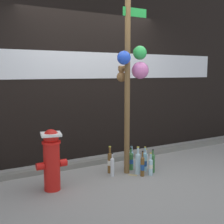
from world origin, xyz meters
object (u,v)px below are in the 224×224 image
memorial_post (131,52)px  fire_hydrant (52,158)px  bottle_0 (142,166)px  bottle_9 (131,161)px  bottle_7 (151,166)px  bottle_5 (112,166)px  bottle_1 (138,162)px  bottle_6 (145,161)px  bottle_4 (131,158)px  bottle_2 (146,160)px  bottle_3 (153,163)px  bottle_8 (110,162)px

memorial_post → fire_hydrant: memorial_post is taller
bottle_0 → bottle_9: bottle_0 is taller
bottle_0 → bottle_7: (0.13, -0.02, -0.01)m
fire_hydrant → memorial_post: bearing=2.4°
fire_hydrant → bottle_5: (0.91, 0.05, -0.27)m
bottle_1 → bottle_7: 0.19m
memorial_post → bottle_1: (0.07, -0.10, -1.61)m
bottle_6 → bottle_1: bearing=-162.3°
memorial_post → bottle_0: memorial_post is taller
fire_hydrant → bottle_1: fire_hydrant is taller
fire_hydrant → bottle_7: bearing=-7.4°
bottle_4 → bottle_7: 0.44m
memorial_post → bottle_2: memorial_post is taller
bottle_2 → memorial_post: bearing=-169.7°
bottle_7 → bottle_9: bottle_9 is taller
bottle_5 → bottle_7: (0.51, -0.23, -0.01)m
bottle_3 → bottle_9: (-0.22, 0.27, -0.01)m
bottle_3 → bottle_5: 0.63m
bottle_1 → bottle_8: bottle_1 is taller
memorial_post → fire_hydrant: (-1.22, -0.05, -1.36)m
fire_hydrant → bottle_4: bearing=10.2°
memorial_post → bottle_9: memorial_post is taller
bottle_0 → fire_hydrant: bearing=172.9°
fire_hydrant → bottle_0: (1.29, -0.16, -0.27)m
bottle_2 → bottle_4: (-0.18, 0.14, 0.02)m
bottle_4 → bottle_2: bearing=-37.2°
bottle_4 → bottle_7: (0.05, -0.43, -0.01)m
fire_hydrant → bottle_2: bearing=4.1°
bottle_3 → bottle_9: 0.35m
bottle_3 → bottle_7: bottle_3 is taller
bottle_5 → bottle_9: bottle_5 is taller
bottle_1 → bottle_9: bottle_1 is taller
bottle_0 → bottle_1: bottle_1 is taller
bottle_5 → bottle_1: bearing=-13.6°
bottle_1 → bottle_9: 0.21m
bottle_3 → fire_hydrant: bearing=176.1°
bottle_1 → bottle_5: size_ratio=1.18×
fire_hydrant → bottle_3: (1.52, -0.10, -0.26)m
bottle_1 → bottle_6: bottle_1 is taller
bottle_7 → bottle_6: bearing=79.4°
bottle_4 → bottle_1: bearing=-104.9°
bottle_0 → bottle_2: 0.38m
bottle_7 → bottle_8: size_ratio=0.82×
bottle_2 → bottle_9: bearing=166.9°
fire_hydrant → bottle_6: 1.48m
bottle_4 → bottle_6: bearing=-69.6°
bottle_0 → bottle_3: bearing=14.2°
memorial_post → bottle_3: (0.30, -0.16, -1.63)m
bottle_5 → bottle_9: size_ratio=1.01×
memorial_post → bottle_6: bearing=-10.2°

